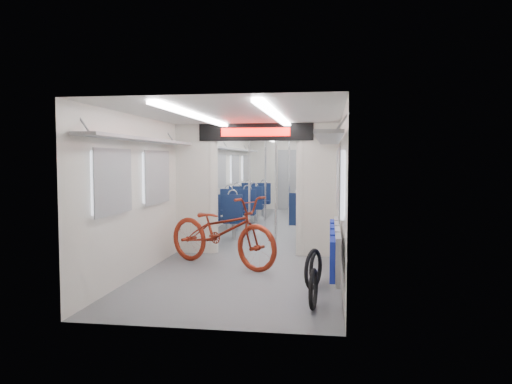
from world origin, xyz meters
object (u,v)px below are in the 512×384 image
Objects in this scene: bicycle at (222,231)px; seat_bay_far_right at (317,201)px; seat_bay_near_left at (231,210)px; stanchion_far_right at (289,181)px; flip_bench at (335,247)px; stanchion_near_right at (276,188)px; bike_hoop_a at (313,291)px; seat_bay_far_left at (251,200)px; stanchion_far_left at (265,180)px; stanchion_near_left at (249,187)px; seat_bay_near_right at (314,210)px; bike_hoop_c at (316,269)px; bike_hoop_b at (313,271)px.

seat_bay_far_right is at bearing 16.61° from bicycle.
seat_bay_near_left is 0.84× the size of stanchion_far_right.
stanchion_near_right is (-1.05, 2.72, 0.57)m from flip_bench.
stanchion_near_right reaches higher than bike_hoop_a.
stanchion_far_right is (-0.83, 6.73, 0.94)m from bike_hoop_a.
stanchion_far_left is at bearing -68.73° from seat_bay_far_left.
stanchion_far_right is at bearing 78.88° from stanchion_near_left.
seat_bay_far_right reaches higher than bike_hoop_a.
stanchion_far_left reaches higher than seat_bay_near_right.
bike_hoop_c is 5.96m from stanchion_far_left.
stanchion_near_right is at bearing -107.38° from seat_bay_near_right.
seat_bay_far_left is 1.87m from seat_bay_far_right.
bicycle reaches higher than flip_bench.
bicycle and seat_bay_near_right have the same top height.
bike_hoop_a is at bearing -88.14° from seat_bay_near_right.
seat_bay_far_left is at bearing 33.30° from bicycle.
flip_bench is at bearing 73.40° from bike_hoop_a.
bicycle is 6.39m from seat_bay_far_left.
stanchion_far_left is 0.64m from stanchion_far_right.
bicycle is at bearing -101.80° from seat_bay_far_right.
bike_hoop_b is at bearing 91.98° from bike_hoop_a.
seat_bay_far_right is (-0.42, 7.65, -0.06)m from flip_bench.
seat_bay_far_left is 1.80m from stanchion_far_left.
bike_hoop_c is at bearing -71.11° from stanchion_near_right.
flip_bench is 7.66m from seat_bay_far_right.
bike_hoop_b is 0.23× the size of stanchion_far_left.
seat_bay_near_right is (-0.17, 4.34, 0.35)m from bike_hoop_c.
stanchion_far_right is (1.22, 1.22, 0.62)m from seat_bay_near_left.
bike_hoop_a is 0.20× the size of stanchion_far_left.
bike_hoop_c is at bearing -87.78° from seat_bay_near_right.
bike_hoop_b is 3.51m from stanchion_near_left.
seat_bay_far_left is at bearing 111.27° from stanchion_far_left.
seat_bay_near_left is at bearing -113.68° from stanchion_far_left.
bicycle is at bearing -116.25° from stanchion_near_right.
bike_hoop_a is 5.88m from seat_bay_near_left.
seat_bay_far_right reaches higher than bike_hoop_c.
stanchion_near_left is 2.81m from stanchion_far_right.
stanchion_near_left is (-1.19, -1.56, 0.60)m from seat_bay_near_right.
bike_hoop_b is (-0.03, 0.86, 0.03)m from bike_hoop_a.
stanchion_near_right is (1.24, -1.98, 0.62)m from seat_bay_near_left.
bike_hoop_c is 0.23× the size of seat_bay_near_left.
bike_hoop_a is 0.20× the size of stanchion_near_left.
flip_bench is 8.00m from seat_bay_far_left.
stanchion_far_right reaches higher than seat_bay_far_left.
stanchion_far_right is at bearing 44.99° from seat_bay_near_left.
stanchion_near_left is at bearing -66.04° from seat_bay_near_left.
seat_bay_far_left is at bearing 106.62° from flip_bench.
seat_bay_near_right is 0.92× the size of stanchion_near_left.
stanchion_near_right is at bearing -79.46° from stanchion_far_left.
seat_bay_far_left is 4.59m from stanchion_near_left.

